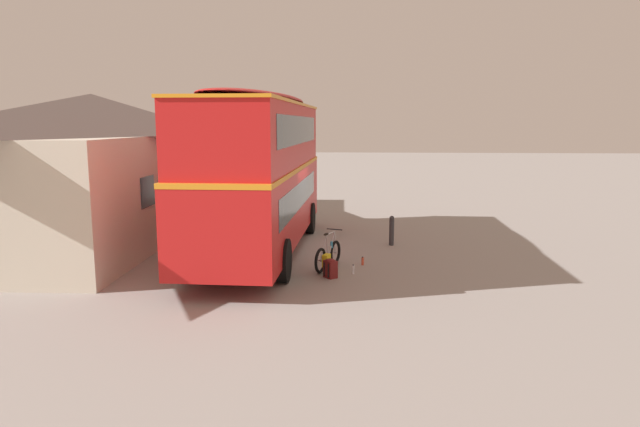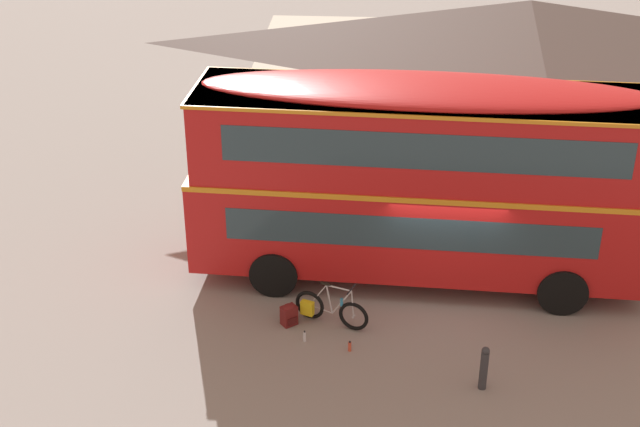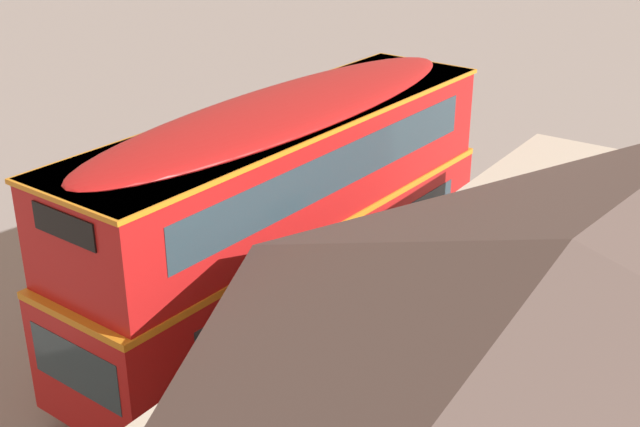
% 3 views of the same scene
% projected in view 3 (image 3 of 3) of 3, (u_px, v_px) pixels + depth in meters
% --- Properties ---
extents(ground_plane, '(120.00, 120.00, 0.00)m').
position_uv_depth(ground_plane, '(248.00, 327.00, 17.20)').
color(ground_plane, gray).
extents(double_decker_bus, '(10.36, 2.84, 4.79)m').
position_uv_depth(double_decker_bus, '(288.00, 207.00, 16.19)').
color(double_decker_bus, black).
rests_on(double_decker_bus, ground).
extents(touring_bicycle, '(1.64, 0.71, 1.02)m').
position_uv_depth(touring_bicycle, '(266.00, 248.00, 19.67)').
color(touring_bicycle, black).
rests_on(touring_bicycle, ground).
extents(backpack_on_ground, '(0.40, 0.39, 0.50)m').
position_uv_depth(backpack_on_ground, '(285.00, 239.00, 20.40)').
color(backpack_on_ground, maroon).
rests_on(backpack_on_ground, ground).
extents(water_bottle_red_squeeze, '(0.07, 0.07, 0.24)m').
position_uv_depth(water_bottle_red_squeeze, '(222.00, 255.00, 19.90)').
color(water_bottle_red_squeeze, '#D84C33').
rests_on(water_bottle_red_squeeze, ground).
extents(water_bottle_clear_plastic, '(0.06, 0.06, 0.25)m').
position_uv_depth(water_bottle_clear_plastic, '(257.00, 243.00, 20.48)').
color(water_bottle_clear_plastic, silver).
rests_on(water_bottle_clear_plastic, ground).
extents(pub_building, '(15.44, 7.09, 4.95)m').
position_uv_depth(pub_building, '(549.00, 412.00, 10.63)').
color(pub_building, beige).
rests_on(pub_building, ground).
extents(kerb_bollard, '(0.16, 0.16, 0.97)m').
position_uv_depth(kerb_bollard, '(106.00, 272.00, 18.31)').
color(kerb_bollard, '#333338').
rests_on(kerb_bollard, ground).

